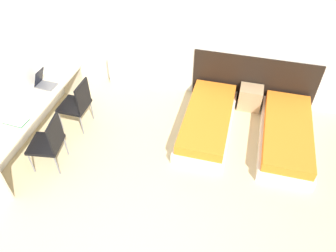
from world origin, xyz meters
The scene contains 12 objects.
wall_back centered at (0.00, 3.84, 1.35)m, with size 5.94×0.05×2.70m.
wall_left centered at (-2.49, 1.91, 1.35)m, with size 0.05×4.82×2.70m.
headboard_panel centered at (1.24, 3.80, 0.50)m, with size 2.33×0.03×0.99m.
bed_near_window centered at (0.55, 2.78, 0.18)m, with size 0.86×1.97×0.37m.
bed_near_door centered at (1.92, 2.78, 0.18)m, with size 0.86×1.97×0.37m.
nightstand centered at (1.24, 3.60, 0.23)m, with size 0.43×0.35×0.46m.
radiator centered at (-1.17, 3.72, 0.30)m, with size 1.03×0.12×0.60m.
desk centered at (-2.21, 1.81, 0.63)m, with size 0.53×2.57×0.78m.
chair_near_laptop centered at (-1.69, 2.29, 0.52)m, with size 0.49×0.49×0.96m.
chair_near_notebook centered at (-1.69, 1.33, 0.52)m, with size 0.54×0.54×0.96m.
laptop centered at (-2.26, 2.31, 0.84)m, with size 0.34×0.24×0.32m.
open_notebook centered at (-2.20, 1.37, 0.79)m, with size 0.35×0.22×0.02m.
Camera 1 is at (0.97, -1.59, 4.14)m, focal length 35.00 mm.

